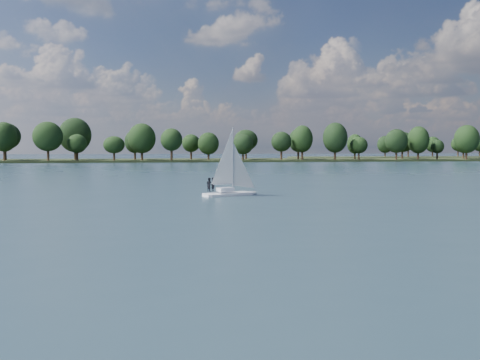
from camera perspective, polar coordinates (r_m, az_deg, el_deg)
The scene contains 4 objects.
ground at distance 116.39m, azimuth 0.75°, elevation 0.62°, with size 700.00×700.00×0.00m, color #233342.
far_shore at distance 227.64m, azimuth -3.60°, elevation 2.04°, with size 660.00×40.00×1.50m, color black.
sailboat at distance 64.57m, azimuth -1.30°, elevation 0.46°, with size 6.78×4.45×8.71m.
treeline at distance 223.13m, azimuth -7.58°, elevation 4.07°, with size 562.80×73.84×18.82m.
Camera 1 is at (-17.89, -14.86, 5.89)m, focal length 40.00 mm.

